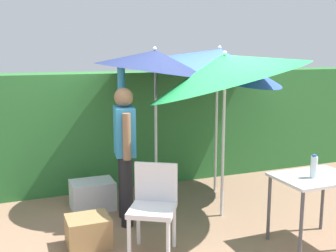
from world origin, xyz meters
TOP-DOWN VIEW (x-y plane):
  - ground_plane at (0.00, 0.00)m, footprint 24.00×24.00m
  - hedge_row at (0.00, 1.71)m, footprint 8.00×0.70m
  - umbrella_rainbow at (0.95, 0.80)m, footprint 1.94×1.90m
  - umbrella_orange at (0.54, -0.12)m, footprint 2.00×1.94m
  - umbrella_yellow at (-0.04, 0.64)m, footprint 1.55×1.53m
  - person_vendor at (-0.59, 0.18)m, footprint 0.27×0.56m
  - chair_plastic at (-0.52, -0.64)m, footprint 0.60×0.60m
  - cooler_box at (-0.87, 0.72)m, footprint 0.54×0.40m
  - crate_cardboard at (-1.12, -0.29)m, footprint 0.44×0.37m
  - folding_table at (1.07, -1.10)m, footprint 0.80×0.60m
  - bottle_water at (1.02, -1.13)m, footprint 0.07×0.07m

SIDE VIEW (x-z plane):
  - ground_plane at x=0.00m, z-range 0.00..0.00m
  - crate_cardboard at x=-1.12m, z-range 0.00..0.32m
  - cooler_box at x=-0.87m, z-range 0.00..0.37m
  - chair_plastic at x=-0.52m, z-range 0.07..0.96m
  - folding_table at x=1.07m, z-range 0.28..1.02m
  - hedge_row at x=0.00m, z-range 0.00..1.70m
  - bottle_water at x=1.02m, z-range 0.74..0.98m
  - person_vendor at x=-0.59m, z-range -0.01..1.87m
  - umbrella_orange at x=0.54m, z-range 0.64..2.97m
  - umbrella_rainbow at x=0.95m, z-range 0.71..3.03m
  - umbrella_yellow at x=-0.04m, z-range 0.81..2.95m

